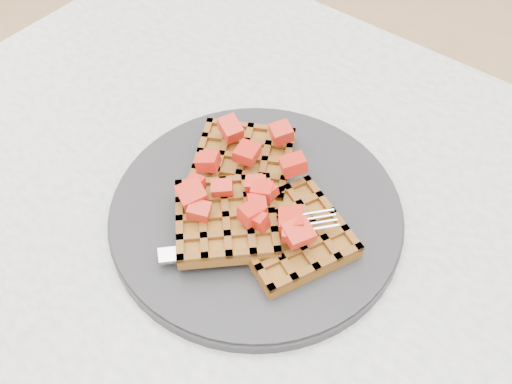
# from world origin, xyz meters

# --- Properties ---
(table) EXTENTS (1.20, 0.80, 0.75)m
(table) POSITION_xyz_m (0.00, 0.00, 0.64)
(table) COLOR silver
(table) RESTS_ON ground
(plate) EXTENTS (0.30, 0.30, 0.02)m
(plate) POSITION_xyz_m (-0.14, 0.04, 0.76)
(plate) COLOR black
(plate) RESTS_ON table
(waffles) EXTENTS (0.23, 0.21, 0.03)m
(waffles) POSITION_xyz_m (-0.14, 0.03, 0.78)
(waffles) COLOR #90591E
(waffles) RESTS_ON plate
(strawberry_pile) EXTENTS (0.15, 0.15, 0.02)m
(strawberry_pile) POSITION_xyz_m (-0.14, 0.04, 0.80)
(strawberry_pile) COLOR #990F09
(strawberry_pile) RESTS_ON waffles
(fork) EXTENTS (0.13, 0.15, 0.02)m
(fork) POSITION_xyz_m (-0.11, 0.00, 0.77)
(fork) COLOR silver
(fork) RESTS_ON plate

